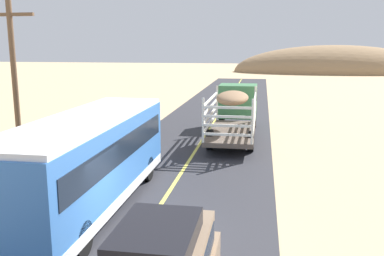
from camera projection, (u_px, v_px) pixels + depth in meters
name	position (u px, v px, depth m)	size (l,w,h in m)	color
ground_plane	(140.00, 238.00, 12.18)	(240.00, 240.00, 0.00)	tan
road_surface	(140.00, 238.00, 12.18)	(8.00, 120.00, 0.02)	#2D2D33
road_centre_line	(140.00, 237.00, 12.18)	(0.16, 117.60, 0.00)	#D8CC4C
livestock_truck	(236.00, 106.00, 26.29)	(2.53, 9.70, 3.02)	#3F7F4C
bus	(89.00, 159.00, 14.06)	(2.54, 10.00, 3.21)	#3872C6
power_pole_near	(15.00, 81.00, 18.11)	(2.20, 0.24, 7.40)	brown
distant_hill	(334.00, 73.00, 86.28)	(41.15, 19.04, 11.20)	#957553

